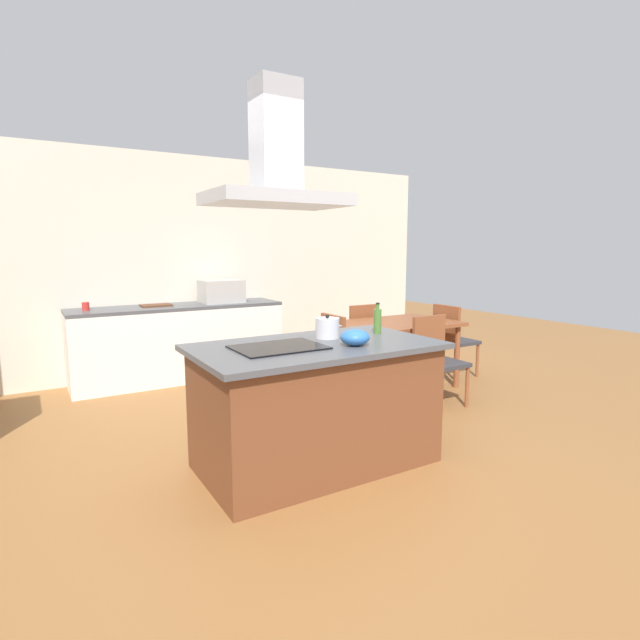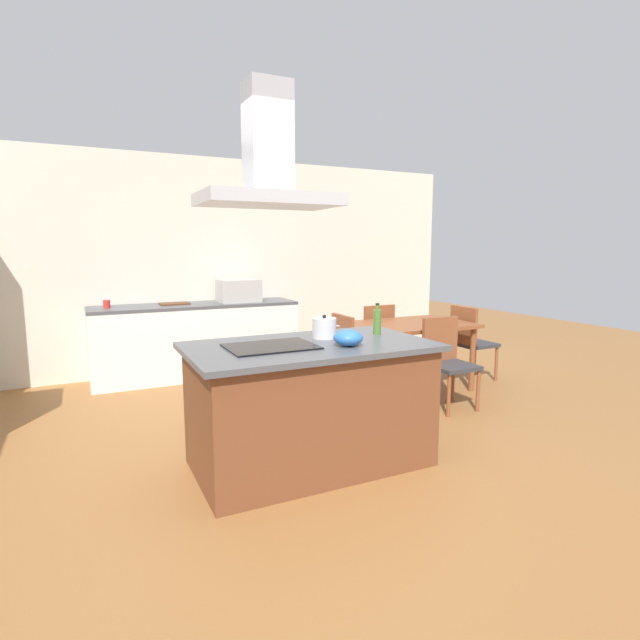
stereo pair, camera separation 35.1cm
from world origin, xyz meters
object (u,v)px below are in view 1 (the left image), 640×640
(dining_table, at_px, (394,330))
(chair_at_right_end, at_px, (452,336))
(cooktop, at_px, (279,347))
(tea_kettle, at_px, (327,328))
(chair_at_left_end, at_px, (324,352))
(olive_oil_bottle, at_px, (377,321))
(chair_facing_back_wall, at_px, (359,335))
(countertop_microwave, at_px, (221,291))
(chair_facing_island, at_px, (436,354))
(coffee_mug_red, at_px, (86,306))
(range_hood, at_px, (276,166))
(cutting_board, at_px, (156,305))
(mixing_bowl, at_px, (355,337))

(dining_table, relative_size, chair_at_right_end, 1.57)
(cooktop, height_order, tea_kettle, tea_kettle)
(dining_table, xyz_separation_m, chair_at_left_end, (-0.92, -0.00, -0.16))
(dining_table, bearing_deg, olive_oil_bottle, -134.35)
(olive_oil_bottle, relative_size, chair_at_right_end, 0.28)
(chair_at_left_end, distance_m, chair_facing_back_wall, 1.13)
(cooktop, height_order, countertop_microwave, countertop_microwave)
(chair_facing_island, bearing_deg, chair_at_right_end, 36.01)
(countertop_microwave, bearing_deg, coffee_mug_red, 179.12)
(tea_kettle, relative_size, olive_oil_bottle, 0.95)
(coffee_mug_red, height_order, range_hood, range_hood)
(coffee_mug_red, height_order, chair_at_right_end, coffee_mug_red)
(chair_at_right_end, distance_m, range_hood, 3.61)
(chair_facing_island, bearing_deg, coffee_mug_red, 142.23)
(cutting_board, xyz_separation_m, dining_table, (2.21, -1.66, -0.24))
(tea_kettle, distance_m, range_hood, 1.24)
(cutting_board, xyz_separation_m, chair_at_right_end, (3.13, -1.66, -0.40))
(olive_oil_bottle, relative_size, countertop_microwave, 0.49)
(tea_kettle, xyz_separation_m, chair_facing_island, (1.58, 0.46, -0.47))
(coffee_mug_red, xyz_separation_m, dining_table, (2.96, -1.63, -0.28))
(coffee_mug_red, bearing_deg, mixing_bowl, -65.70)
(olive_oil_bottle, height_order, mixing_bowl, olive_oil_bottle)
(chair_at_left_end, distance_m, chair_facing_island, 1.13)
(chair_at_left_end, bearing_deg, dining_table, 0.00)
(chair_at_left_end, bearing_deg, cutting_board, 128.03)
(range_hood, bearing_deg, chair_facing_island, 16.43)
(dining_table, bearing_deg, cutting_board, 143.17)
(tea_kettle, bearing_deg, range_hood, -162.61)
(cutting_board, height_order, dining_table, cutting_board)
(tea_kettle, xyz_separation_m, chair_facing_back_wall, (1.58, 1.79, -0.47))
(tea_kettle, height_order, cutting_board, tea_kettle)
(cooktop, height_order, range_hood, range_hood)
(coffee_mug_red, xyz_separation_m, cutting_board, (0.75, 0.03, -0.04))
(cooktop, height_order, chair_facing_island, cooktop)
(chair_facing_back_wall, bearing_deg, dining_table, -90.00)
(countertop_microwave, relative_size, coffee_mug_red, 5.56)
(countertop_microwave, bearing_deg, chair_at_left_end, -72.30)
(cooktop, xyz_separation_m, coffee_mug_red, (-0.89, 2.90, 0.04))
(mixing_bowl, xyz_separation_m, chair_facing_island, (1.56, 0.80, -0.45))
(mixing_bowl, distance_m, range_hood, 1.26)
(olive_oil_bottle, xyz_separation_m, chair_at_left_end, (0.22, 1.16, -0.50))
(coffee_mug_red, distance_m, chair_at_left_end, 2.65)
(coffee_mug_red, bearing_deg, range_hood, -72.89)
(tea_kettle, xyz_separation_m, countertop_microwave, (0.15, 2.73, 0.06))
(mixing_bowl, distance_m, chair_facing_back_wall, 2.68)
(chair_at_left_end, bearing_deg, cooktop, -132.11)
(chair_facing_island, xyz_separation_m, chair_at_right_end, (0.92, 0.67, 0.00))
(range_hood, bearing_deg, mixing_bowl, -20.56)
(chair_at_left_end, relative_size, chair_at_right_end, 1.00)
(tea_kettle, xyz_separation_m, coffee_mug_red, (-1.38, 2.75, -0.03))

